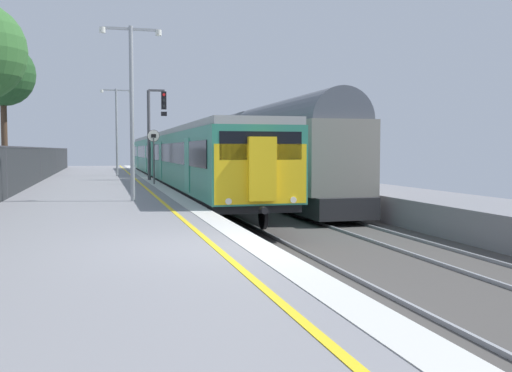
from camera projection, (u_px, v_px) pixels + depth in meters
ground at (371, 272)px, 11.11m from camera, size 17.40×110.00×1.21m
commuter_train_at_platform at (176, 157)px, 35.52m from camera, size 2.83×39.84×3.81m
freight_train_adjacent_track at (207, 150)px, 48.03m from camera, size 2.60×57.47×4.91m
signal_gantry at (154, 124)px, 33.03m from camera, size 1.10×0.24×5.09m
speed_limit_sign at (154, 150)px, 28.98m from camera, size 0.59×0.08×2.69m
platform_lamp_mid at (132, 99)px, 19.35m from camera, size 2.00×0.20×5.75m
platform_lamp_far at (117, 125)px, 38.46m from camera, size 2.00×0.20×5.69m
background_tree_left at (2, 76)px, 37.25m from camera, size 4.04×4.04×8.53m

